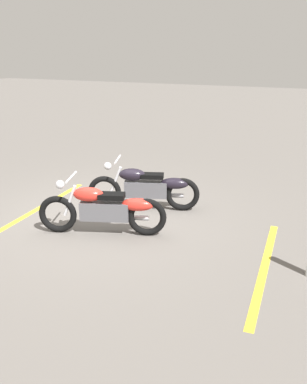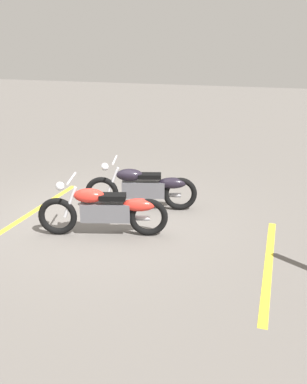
# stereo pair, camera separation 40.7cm
# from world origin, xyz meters

# --- Properties ---
(ground_plane) EXTENTS (60.00, 60.00, 0.00)m
(ground_plane) POSITION_xyz_m (0.00, 0.00, 0.00)
(ground_plane) COLOR #66605B
(motorcycle_bright_foreground) EXTENTS (2.14, 0.91, 1.04)m
(motorcycle_bright_foreground) POSITION_xyz_m (0.52, -0.65, 0.46)
(motorcycle_bright_foreground) COLOR black
(motorcycle_bright_foreground) RESTS_ON ground
(motorcycle_dark_foreground) EXTENTS (2.14, 0.91, 1.04)m
(motorcycle_dark_foreground) POSITION_xyz_m (0.66, 0.70, 0.46)
(motorcycle_dark_foreground) COLOR black
(motorcycle_dark_foreground) RESTS_ON ground
(parking_stripe_near) EXTENTS (0.35, 3.20, 0.01)m
(parking_stripe_near) POSITION_xyz_m (-1.34, -0.12, 0.00)
(parking_stripe_near) COLOR yellow
(parking_stripe_near) RESTS_ON ground
(parking_stripe_mid) EXTENTS (0.35, 3.20, 0.01)m
(parking_stripe_mid) POSITION_xyz_m (3.27, -0.72, 0.00)
(parking_stripe_mid) COLOR yellow
(parking_stripe_mid) RESTS_ON ground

